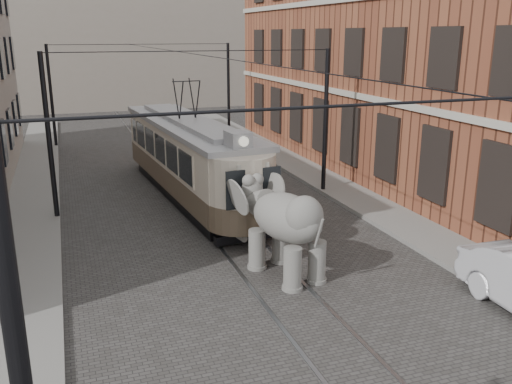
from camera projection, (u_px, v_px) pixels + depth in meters
name	position (u px, v px, depth m)	size (l,w,h in m)	color
ground	(255.00, 261.00, 16.48)	(120.00, 120.00, 0.00)	#3D3B39
tram_rails	(255.00, 260.00, 16.48)	(1.54, 80.00, 0.02)	slate
sidewalk_right	(424.00, 235.00, 18.38)	(2.00, 60.00, 0.15)	slate
sidewalk_left	(22.00, 291.00, 14.38)	(2.00, 60.00, 0.15)	slate
brick_building	(408.00, 46.00, 26.48)	(8.00, 26.00, 12.00)	brown
distant_block	(112.00, 29.00, 50.75)	(28.00, 10.00, 14.00)	gray
catenary	(205.00, 135.00, 20.11)	(11.00, 30.20, 6.00)	black
tram	(188.00, 140.00, 22.32)	(2.50, 12.10, 4.80)	beige
elephant	(287.00, 231.00, 15.16)	(2.36, 4.29, 2.63)	slate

